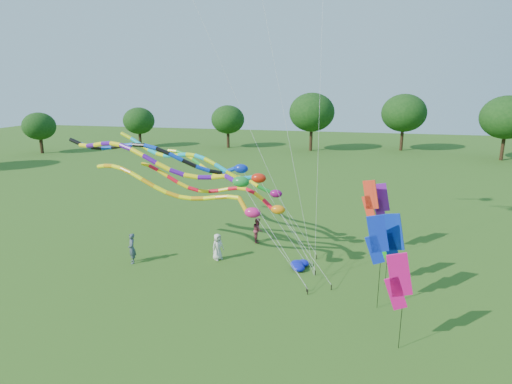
% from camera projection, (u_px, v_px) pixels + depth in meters
% --- Properties ---
extents(ground, '(160.00, 160.00, 0.00)m').
position_uv_depth(ground, '(254.00, 311.00, 20.51)').
color(ground, '#255A18').
rests_on(ground, ground).
extents(tree_ring, '(119.03, 116.80, 9.72)m').
position_uv_depth(tree_ring, '(381.00, 193.00, 20.78)').
color(tree_ring, '#382314').
rests_on(tree_ring, ground).
extents(tube_kite_red, '(11.85, 2.93, 6.37)m').
position_uv_depth(tube_kite_red, '(226.00, 192.00, 24.63)').
color(tube_kite_red, black).
rests_on(tube_kite_red, ground).
extents(tube_kite_orange, '(13.43, 3.05, 6.40)m').
position_uv_depth(tube_kite_orange, '(191.00, 193.00, 24.35)').
color(tube_kite_orange, black).
rests_on(tube_kite_orange, ground).
extents(tube_kite_purple, '(14.41, 3.03, 7.96)m').
position_uv_depth(tube_kite_purple, '(173.00, 165.00, 23.56)').
color(tube_kite_purple, black).
rests_on(tube_kite_purple, ground).
extents(tube_kite_blue, '(14.50, 1.38, 7.81)m').
position_uv_depth(tube_kite_blue, '(173.00, 158.00, 25.24)').
color(tube_kite_blue, black).
rests_on(tube_kite_blue, ground).
extents(tube_kite_cyan, '(13.74, 4.23, 7.83)m').
position_uv_depth(tube_kite_cyan, '(201.00, 162.00, 26.38)').
color(tube_kite_cyan, black).
rests_on(tube_kite_cyan, ground).
extents(tube_kite_green, '(11.76, 5.36, 6.28)m').
position_uv_depth(tube_kite_green, '(233.00, 177.00, 29.52)').
color(tube_kite_green, black).
rests_on(tube_kite_green, ground).
extents(banner_pole_red, '(1.10, 0.54, 4.89)m').
position_uv_depth(banner_pole_red, '(370.00, 199.00, 26.59)').
color(banner_pole_red, black).
rests_on(banner_pole_red, ground).
extents(banner_pole_magenta_a, '(1.16, 0.20, 4.24)m').
position_uv_depth(banner_pole_magenta_a, '(398.00, 282.00, 16.96)').
color(banner_pole_magenta_a, black).
rests_on(banner_pole_magenta_a, ground).
extents(banner_pole_violet, '(1.16, 0.29, 4.54)m').
position_uv_depth(banner_pole_violet, '(381.00, 202.00, 27.26)').
color(banner_pole_violet, black).
rests_on(banner_pole_violet, ground).
extents(banner_pole_green, '(1.16, 0.14, 3.98)m').
position_uv_depth(banner_pole_green, '(384.00, 237.00, 22.68)').
color(banner_pole_green, black).
rests_on(banner_pole_green, ground).
extents(banner_pole_blue_b, '(1.11, 0.50, 4.64)m').
position_uv_depth(banner_pole_blue_b, '(393.00, 238.00, 20.66)').
color(banner_pole_blue_b, black).
rests_on(banner_pole_blue_b, ground).
extents(banner_pole_blue_a, '(1.16, 0.10, 4.77)m').
position_uv_depth(banner_pole_blue_a, '(377.00, 240.00, 20.02)').
color(banner_pole_blue_a, black).
rests_on(banner_pole_blue_a, ground).
extents(blue_nylon_heap, '(1.75, 1.30, 0.50)m').
position_uv_depth(blue_nylon_heap, '(301.00, 267.00, 24.92)').
color(blue_nylon_heap, '#0D16AC').
rests_on(blue_nylon_heap, ground).
extents(person_a, '(0.91, 0.97, 1.67)m').
position_uv_depth(person_a, '(218.00, 247.00, 26.35)').
color(person_a, silver).
rests_on(person_a, ground).
extents(person_b, '(0.75, 0.81, 1.86)m').
position_uv_depth(person_b, '(132.00, 248.00, 25.84)').
color(person_b, '#3D4956').
rests_on(person_b, ground).
extents(person_c, '(0.85, 0.97, 1.70)m').
position_uv_depth(person_c, '(258.00, 230.00, 29.31)').
color(person_c, maroon).
rests_on(person_c, ground).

